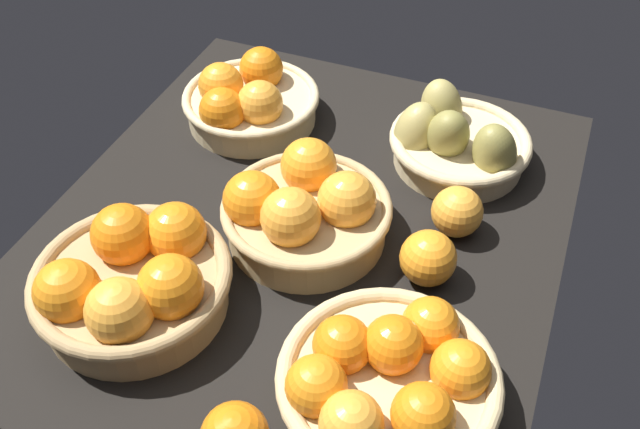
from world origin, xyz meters
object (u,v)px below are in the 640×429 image
object	(u,v)px
basket_far_left_pears	(455,142)
loose_orange_side_gap	(457,212)
basket_near_left	(248,100)
loose_orange_front_gap	(428,258)
basket_far_right	(388,381)
basket_center	(304,209)
basket_near_right	(133,280)

from	to	relation	value
basket_far_left_pears	loose_orange_side_gap	xyz separation A→B (cm)	(14.91, 3.97, -0.35)
basket_near_left	basket_far_left_pears	bearing A→B (deg)	93.65
loose_orange_front_gap	basket_far_left_pears	bearing A→B (deg)	-174.13
basket_far_right	basket_center	world-z (taller)	basket_center
basket_center	loose_orange_front_gap	distance (cm)	18.22
basket_near_right	basket_center	bearing A→B (deg)	143.40
basket_far_right	loose_orange_front_gap	world-z (taller)	basket_far_right
loose_orange_front_gap	loose_orange_side_gap	xyz separation A→B (cm)	(-10.13, 1.40, -0.13)
basket_far_right	loose_orange_front_gap	xyz separation A→B (cm)	(-20.00, -0.88, -0.69)
basket_near_left	basket_near_right	bearing A→B (deg)	5.77
basket_far_left_pears	loose_orange_front_gap	distance (cm)	25.17
basket_near_right	loose_orange_front_gap	size ratio (longest dim) A/B	3.35
basket_far_left_pears	basket_far_right	world-z (taller)	basket_far_left_pears
loose_orange_front_gap	loose_orange_side_gap	bearing A→B (deg)	172.13
basket_near_right	loose_orange_side_gap	bearing A→B (deg)	129.66
basket_near_left	basket_center	world-z (taller)	basket_center
basket_far_right	loose_orange_front_gap	size ratio (longest dim) A/B	3.34
basket_near_left	loose_orange_side_gap	size ratio (longest dim) A/B	3.13
basket_near_right	basket_near_left	distance (cm)	41.34
basket_far_left_pears	loose_orange_front_gap	world-z (taller)	basket_far_left_pears
basket_center	loose_orange_side_gap	world-z (taller)	basket_center
basket_far_left_pears	basket_far_right	bearing A→B (deg)	4.39
basket_far_right	basket_far_left_pears	bearing A→B (deg)	-175.61
basket_center	loose_orange_front_gap	size ratio (longest dim) A/B	3.14
basket_far_right	loose_orange_front_gap	distance (cm)	20.04
loose_orange_front_gap	basket_center	bearing A→B (deg)	-94.96
basket_near_left	basket_far_right	bearing A→B (deg)	41.50
basket_far_right	basket_center	xyz separation A→B (cm)	(-21.58, -19.01, 0.34)
basket_far_left_pears	basket_near_left	bearing A→B (deg)	-86.35
basket_near_left	loose_orange_front_gap	xyz separation A→B (cm)	(22.85, 37.02, -0.46)
basket_near_right	basket_near_left	bearing A→B (deg)	-174.23
basket_center	loose_orange_front_gap	xyz separation A→B (cm)	(1.57, 18.12, -1.03)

